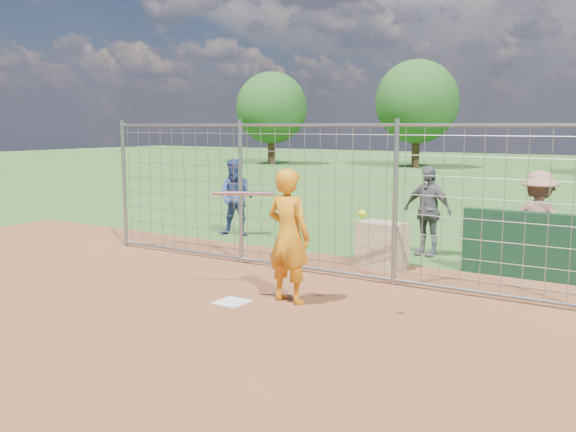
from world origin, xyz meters
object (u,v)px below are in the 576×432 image
Objects in this scene: batter at (289,236)px; bystander_c at (538,223)px; bystander_b at (427,211)px; equipment_bin at (382,245)px; bystander_a at (237,197)px.

batter is 1.09× the size of bystander_c.
bystander_b is 2.16× the size of equipment_bin.
bystander_c is (2.14, -0.49, 0.01)m from bystander_b.
bystander_b is 1.53m from equipment_bin.
batter is 4.55m from bystander_c.
batter is at bearing -63.92° from bystander_a.
equipment_bin is at bearing -90.28° from bystander_b.
bystander_c reaches higher than bystander_a.
bystander_b reaches higher than equipment_bin.
bystander_a is at bearing 172.92° from equipment_bin.
equipment_bin is at bearing 22.04° from bystander_c.
batter is 2.87m from equipment_bin.
batter is 1.10× the size of bystander_b.
bystander_b is (4.44, 0.23, -0.01)m from bystander_a.
bystander_a is 4.35m from equipment_bin.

